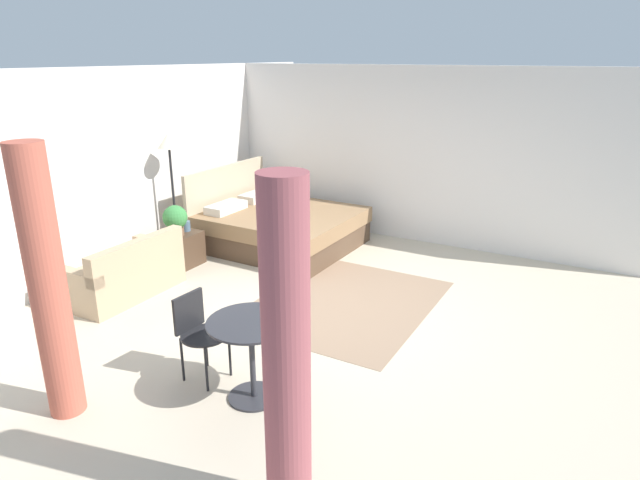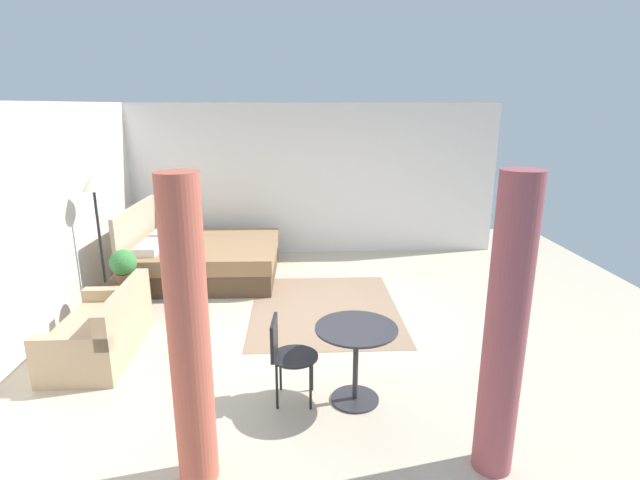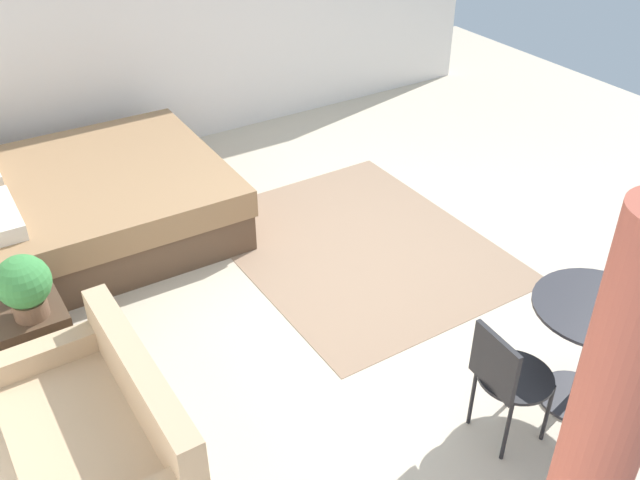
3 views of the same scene
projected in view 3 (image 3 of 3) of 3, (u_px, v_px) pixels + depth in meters
The scene contains 11 objects.
ground_plane at pixel (374, 266), 5.58m from camera, with size 8.93×9.58×0.02m, color beige.
wall_right at pixel (203, 6), 6.92m from camera, with size 0.12×6.58×2.68m, color silver.
area_rug at pixel (359, 246), 5.80m from camera, with size 2.40×1.94×0.01m, color #93755B.
bed at pixel (82, 204), 5.77m from camera, with size 1.94×2.19×1.16m.
couch at pixel (100, 443), 3.77m from camera, with size 1.41×0.77×0.75m.
nightstand at pixel (33, 336), 4.52m from camera, with size 0.50×0.44×0.47m.
potted_plant at pixel (24, 285), 4.20m from camera, with size 0.33×0.33×0.42m.
vase at pixel (17, 289), 4.44m from camera, with size 0.13×0.13×0.14m.
balcony_table at pixel (591, 335), 4.11m from camera, with size 0.74×0.74×0.73m.
cafe_chair_near_window at pixel (506, 374), 3.87m from camera, with size 0.46×0.46×0.80m.
curtain_right at pixel (592, 469), 2.58m from camera, with size 0.28×0.28×2.24m.
Camera 3 is at (-3.61, 2.78, 3.25)m, focal length 39.54 mm.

